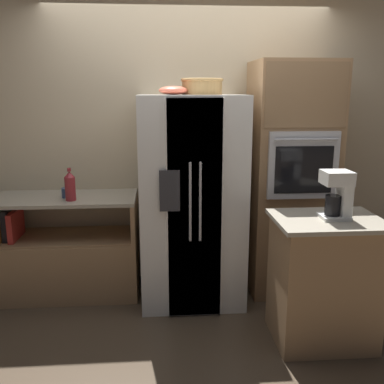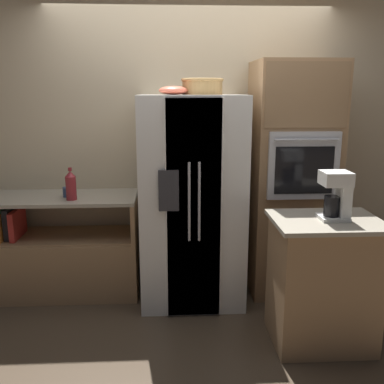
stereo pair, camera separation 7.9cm
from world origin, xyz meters
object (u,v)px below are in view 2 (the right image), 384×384
Objects in this scene: bottle_tall at (71,185)px; mug at (68,192)px; refrigerator at (191,200)px; wall_oven at (291,180)px; fruit_bowl at (173,90)px; coffee_maker at (338,193)px; wicker_basket at (202,86)px.

mug is (-0.05, 0.11, -0.08)m from bottle_tall.
wall_oven is at bearing 6.16° from refrigerator.
fruit_bowl reaches higher than coffee_maker.
wicker_basket reaches higher than bottle_tall.
wicker_basket is 1.36m from bottle_tall.
bottle_tall is at bearing 158.17° from coffee_maker.
wicker_basket reaches higher than coffee_maker.
mug is at bearing 179.84° from wall_oven.
coffee_maker is (2.01, -0.89, 0.17)m from mug.
wall_oven is 1.13m from wicker_basket.
coffee_maker is at bearing -43.21° from wicker_basket.
fruit_bowl is 2.01× the size of mug.
wall_oven is 0.89m from coffee_maker.
mug is 0.34× the size of coffee_maker.
wall_oven is 6.12× the size of coffee_maker.
fruit_bowl is 0.69× the size of coffee_maker.
coffee_maker is (1.95, -0.78, 0.09)m from bottle_tall.
wall_oven is 5.89× the size of wicker_basket.
coffee_maker is at bearing -23.92° from mug.
wicker_basket reaches higher than fruit_bowl.
refrigerator is 1.02m from bottle_tall.
wall_oven is at bearing -0.16° from mug.
coffee_maker reaches higher than bottle_tall.
bottle_tall reaches higher than mug.
mug is at bearing 169.22° from fruit_bowl.
refrigerator reaches higher than mug.
refrigerator reaches higher than bottle_tall.
refrigerator is 15.37× the size of mug.
wicker_basket is 1.04× the size of coffee_maker.
refrigerator is 6.39× the size of bottle_tall.
refrigerator is 0.90m from wall_oven.
coffee_maker is at bearing -85.99° from wall_oven.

